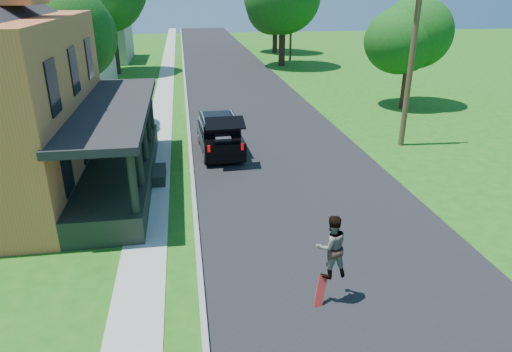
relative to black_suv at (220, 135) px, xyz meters
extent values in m
plane|color=#195D12|center=(2.67, -9.00, -0.82)|extent=(140.00, 140.00, 0.00)
cube|color=black|center=(2.67, 11.00, -0.82)|extent=(8.00, 120.00, 0.02)
cube|color=gray|center=(-1.38, 11.00, -0.82)|extent=(0.15, 120.00, 0.12)
cube|color=#9A9992|center=(-2.93, 11.00, -0.82)|extent=(1.30, 120.00, 0.03)
cube|color=#9A9992|center=(-6.83, -3.00, -0.82)|extent=(6.50, 1.20, 0.03)
cube|color=black|center=(-4.13, -3.00, -0.37)|extent=(2.40, 10.00, 0.90)
cube|color=black|center=(-4.13, -3.00, 2.18)|extent=(2.60, 10.30, 0.25)
cube|color=#A29C90|center=(-10.83, 15.00, 1.68)|extent=(8.00, 8.00, 5.00)
cube|color=#A29C90|center=(-10.83, 31.00, 1.68)|extent=(8.00, 8.00, 5.00)
cube|color=black|center=(0.00, 0.00, -0.20)|extent=(1.93, 4.27, 0.81)
cube|color=black|center=(-0.01, 0.15, 0.45)|extent=(1.73, 2.67, 0.53)
cube|color=black|center=(-0.01, 0.15, 0.74)|extent=(1.77, 2.75, 0.08)
cube|color=black|center=(0.08, -2.05, 1.14)|extent=(1.66, 0.94, 0.36)
cube|color=#2F2E33|center=(0.05, -1.26, 0.09)|extent=(0.69, 0.60, 0.43)
cube|color=white|center=(-0.71, 0.12, 0.82)|extent=(0.15, 2.31, 0.06)
cube|color=white|center=(0.70, 0.17, 0.82)|extent=(0.15, 2.31, 0.06)
cube|color=#990505|center=(-0.63, -2.11, 0.09)|extent=(0.12, 0.06, 0.29)
cube|color=#990505|center=(0.79, -2.05, 0.09)|extent=(0.12, 0.06, 0.29)
cylinder|color=black|center=(-0.82, 1.36, -0.49)|extent=(0.25, 0.66, 0.65)
cylinder|color=black|center=(0.71, 1.42, -0.49)|extent=(0.25, 0.66, 0.65)
cylinder|color=black|center=(-0.71, -1.41, -0.49)|extent=(0.25, 0.66, 0.65)
cylinder|color=black|center=(0.82, -1.35, -0.49)|extent=(0.25, 0.66, 0.65)
imported|color=black|center=(1.69, -11.30, 0.67)|extent=(0.83, 0.68, 1.59)
cube|color=maroon|center=(1.44, -11.46, -0.47)|extent=(0.41, 0.32, 0.81)
cylinder|color=black|center=(-7.83, 5.45, 1.01)|extent=(0.74, 0.74, 3.65)
sphere|color=#226C1C|center=(-7.83, 5.45, 4.41)|extent=(5.97, 5.97, 4.74)
sphere|color=#226C1C|center=(-7.53, 5.02, 5.46)|extent=(5.17, 5.17, 4.10)
sphere|color=#226C1C|center=(-8.20, 6.01, 4.94)|extent=(5.31, 5.31, 4.21)
cylinder|color=black|center=(-7.26, 22.44, 1.14)|extent=(0.82, 0.82, 3.93)
sphere|color=#226C1C|center=(-7.26, 22.44, 5.33)|extent=(8.72, 8.72, 6.66)
cylinder|color=black|center=(12.29, 6.58, 0.60)|extent=(0.71, 0.71, 2.83)
sphere|color=#226C1C|center=(12.29, 6.58, 3.40)|extent=(5.29, 5.29, 4.15)
sphere|color=#226C1C|center=(12.77, 6.43, 4.32)|extent=(4.58, 4.58, 3.59)
sphere|color=#226C1C|center=(11.69, 6.79, 3.86)|extent=(4.70, 4.70, 3.69)
cylinder|color=black|center=(8.17, 24.60, 1.12)|extent=(0.76, 0.76, 3.89)
sphere|color=#226C1C|center=(8.17, 24.60, 5.26)|extent=(8.03, 8.03, 6.58)
cylinder|color=black|center=(9.41, 34.28, 0.79)|extent=(0.65, 0.65, 3.22)
sphere|color=#226C1C|center=(9.41, 34.28, 4.31)|extent=(6.75, 6.75, 5.74)
sphere|color=#226C1C|center=(9.00, 34.77, 4.95)|extent=(6.00, 6.00, 5.10)
cylinder|color=#4C3B23|center=(8.82, -0.36, 3.32)|extent=(0.27, 0.27, 8.29)
cylinder|color=#4C3B23|center=(9.67, 27.39, 3.49)|extent=(0.25, 0.25, 8.61)
camera|label=1|loc=(-1.51, -20.15, 6.29)|focal=32.00mm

